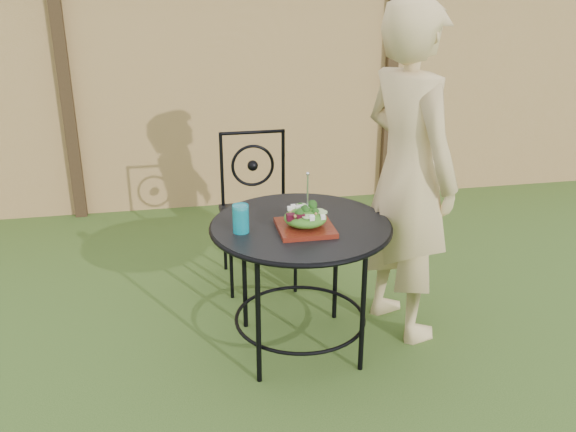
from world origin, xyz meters
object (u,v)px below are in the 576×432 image
object	(u,v)px
diner	(408,174)
salad_plate	(305,228)
patio_chair	(257,205)
patio_table	(301,249)

from	to	relation	value
diner	salad_plate	size ratio (longest dim) A/B	6.71
diner	patio_chair	bearing A→B (deg)	25.02
patio_table	patio_chair	distance (m)	0.88
patio_chair	diner	world-z (taller)	diner
patio_table	salad_plate	bearing A→B (deg)	-86.83
patio_chair	diner	xyz separation A→B (m)	(0.70, -0.74, 0.40)
salad_plate	patio_table	bearing A→B (deg)	93.17
patio_chair	diner	bearing A→B (deg)	-46.40
patio_table	salad_plate	world-z (taller)	salad_plate
diner	patio_table	bearing A→B (deg)	83.39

